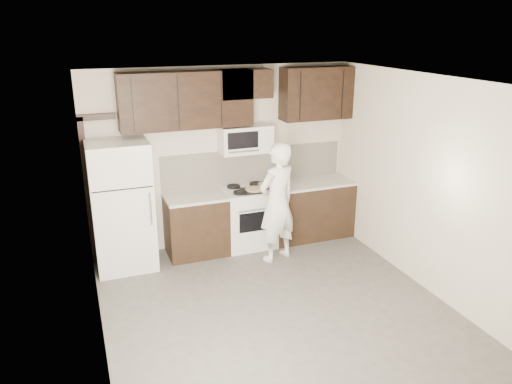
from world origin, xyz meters
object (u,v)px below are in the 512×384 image
stove (248,217)px  refrigerator (122,206)px  person (277,203)px  microwave (245,139)px

stove → refrigerator: refrigerator is taller
stove → person: size_ratio=0.54×
refrigerator → person: (2.07, -0.54, -0.03)m
refrigerator → stove: bearing=1.5°
stove → microwave: microwave is taller
person → stove: bearing=-89.6°
person → refrigerator: bearing=-34.9°
refrigerator → person: bearing=-14.5°
microwave → person: 1.08m
stove → microwave: bearing=90.1°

